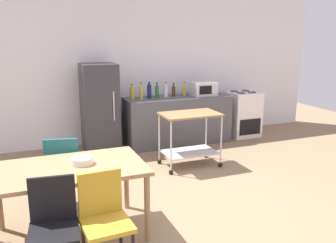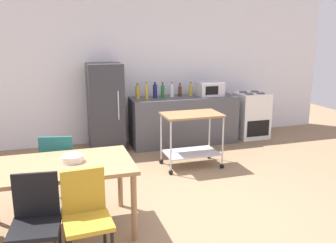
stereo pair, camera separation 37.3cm
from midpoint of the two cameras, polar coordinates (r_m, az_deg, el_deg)
The scene contains 19 objects.
ground_plane at distance 4.47m, azimuth 5.42°, elevation -13.65°, with size 12.00×12.00×0.00m, color #8C7051.
back_wall at distance 7.06m, azimuth -4.58°, elevation 8.67°, with size 8.40×0.12×2.90m, color white.
kitchen_counter at distance 6.91m, azimuth 4.00°, elevation 0.18°, with size 2.00×0.64×0.90m, color #4C4C51.
dining_table at distance 3.86m, azimuth -14.05°, elevation -7.66°, with size 1.50×0.90×0.75m.
chair_black at distance 3.30m, azimuth -16.90°, elevation -14.50°, with size 0.44×0.44×0.89m.
chair_mustard at distance 3.29m, azimuth -9.42°, elevation -14.15°, with size 0.42×0.42×0.89m.
chair_teal at distance 4.54m, azimuth -14.42°, elevation -6.48°, with size 0.48×0.48×0.89m.
stove_oven at distance 7.57m, azimuth 14.21°, elevation 0.98°, with size 0.60×0.61×0.92m.
refrigerator at distance 6.56m, azimuth -8.16°, elevation 2.25°, with size 0.60×0.63×1.55m.
kitchen_cart at distance 5.68m, azimuth 5.58°, elevation -1.51°, with size 0.91×0.57×0.85m.
bottle_sesame_oil at distance 6.58m, azimuth -3.15°, elevation 4.55°, with size 0.08×0.08×0.28m.
bottle_wine at distance 6.54m, azimuth -1.72°, elevation 4.59°, with size 0.06×0.06×0.31m.
bottle_olive_oil at distance 6.67m, azimuth -0.44°, elevation 4.78°, with size 0.08×0.08×0.29m.
bottle_hot_sauce at distance 6.66m, azimuth 0.77°, elevation 4.72°, with size 0.06×0.06×0.29m.
bottle_sparkling_water at distance 6.79m, azimuth 2.19°, elevation 4.79°, with size 0.08×0.08×0.27m.
bottle_soda at distance 6.88m, azimuth 3.43°, elevation 4.78°, with size 0.07×0.07×0.25m.
bottle_soy_sauce at distance 6.93m, azimuth 5.13°, elevation 4.88°, with size 0.07×0.07×0.26m.
microwave at distance 6.97m, azimuth 8.14°, elevation 5.03°, with size 0.46×0.35×0.26m.
fruit_bowl at distance 3.86m, azimuth -12.08°, elevation -5.71°, with size 0.22×0.22×0.07m, color white.
Camera 2 is at (-1.41, -3.72, 2.03)m, focal length 38.95 mm.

